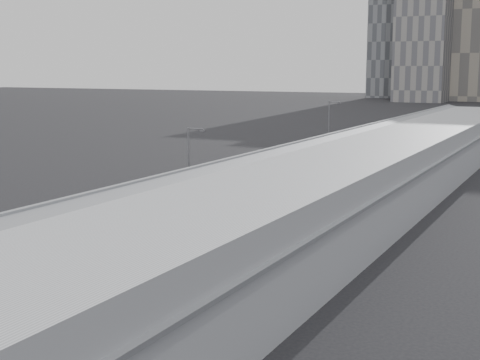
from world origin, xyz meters
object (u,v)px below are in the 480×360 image
Objects in this scene: shipping_container at (338,144)px; bus_7 at (386,146)px; bus_3 at (231,199)px; street_lamp_near at (190,161)px; bus_8 at (403,138)px; suv at (396,134)px; bus_2 at (122,238)px; bus_6 at (360,154)px; bus_4 at (281,183)px; street_lamp_far at (330,125)px; bus_5 at (328,166)px.

bus_7 is at bearing -11.07° from shipping_container.
bus_3 is 7.34m from street_lamp_near.
bus_8 is at bearing 90.67° from bus_7.
street_lamp_near reaches higher than bus_8.
street_lamp_near is 81.04m from suv.
street_lamp_near is at bearing -98.50° from bus_8.
bus_8 is at bearing 94.76° from bus_2.
bus_7 is at bearing 89.13° from bus_6.
bus_3 is at bearing -94.32° from bus_4.
bus_6 reaches higher than suv.
suv is (-5.07, 41.34, -0.63)m from bus_6.
bus_7 reaches higher than shipping_container.
shipping_container is (-8.64, -11.72, -0.35)m from bus_8.
bus_4 is 37.11m from street_lamp_far.
bus_2 is 59.04m from bus_6.
street_lamp_near reaches higher than bus_4.
bus_2 is 1.06× the size of bus_4.
bus_7 is 2.16× the size of shipping_container.
bus_6 is at bearing 89.07° from bus_5.
suv is at bearing 92.48° from bus_5.
street_lamp_far is (-7.80, -6.14, 3.70)m from bus_7.
bus_5 is 31.42m from shipping_container.
bus_5 reaches higher than bus_8.
bus_2 reaches higher than shipping_container.
bus_5 is at bearing -70.47° from shipping_container.
bus_8 reaches higher than suv.
bus_6 is (-0.29, 30.43, -0.03)m from bus_4.
bus_7 is at bearing 38.20° from street_lamp_far.
suv is at bearing 105.80° from bus_8.
bus_7 is 1.39× the size of street_lamp_far.
shipping_container is (-8.33, 73.19, -0.39)m from bus_2.
shipping_container is (-9.17, 2.26, -0.33)m from bus_7.
bus_2 is 1.03× the size of bus_8.
bus_3 reaches higher than bus_2.
bus_6 reaches higher than shipping_container.
bus_2 is 0.96× the size of bus_3.
bus_7 is at bearing 82.55° from street_lamp_near.
shipping_container is (-1.37, 8.40, -4.03)m from street_lamp_far.
bus_7 reaches higher than bus_6.
bus_6 is 2.08× the size of shipping_container.
bus_6 is at bearing -56.48° from shipping_container.
bus_3 reaches higher than bus_5.
bus_6 is at bearing -95.16° from bus_7.
shipping_container is at bearing 99.29° from street_lamp_far.
street_lamp_far is (-1.07, 45.35, 0.44)m from street_lamp_near.
bus_8 is at bearing -57.38° from suv.
street_lamp_far reaches higher than street_lamp_near.
bus_2 is at bearing -94.15° from bus_5.
bus_5 is at bearing 87.24° from bus_3.
bus_5 reaches higher than bus_2.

